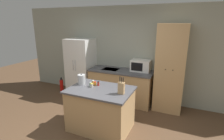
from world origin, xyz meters
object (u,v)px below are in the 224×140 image
Objects in this scene: microwave at (141,66)px; spice_bottle_green_herb at (93,83)px; refrigerator at (81,67)px; spice_bottle_short_red at (90,84)px; spice_bottle_pale_salt at (92,85)px; kettle at (82,79)px; pantry_cabinet at (170,69)px; knife_block at (121,88)px; fire_extinguisher at (62,86)px; spice_bottle_amber_oil at (98,84)px; spice_bottle_tall_dark at (95,84)px.

spice_bottle_green_herb is at bearing -116.45° from microwave.
refrigerator is 1.77m from spice_bottle_short_red.
kettle is (-0.28, 0.07, 0.07)m from spice_bottle_pale_salt.
pantry_cabinet is 25.81× the size of spice_bottle_pale_salt.
spice_bottle_green_herb is at bearing 109.04° from spice_bottle_pale_salt.
pantry_cabinet reaches higher than spice_bottle_green_herb.
spice_bottle_pale_salt is (-0.68, 0.07, -0.08)m from knife_block.
knife_block is at bearing -26.96° from fire_extinguisher.
knife_block is 0.97m from kettle.
refrigerator reaches higher than spice_bottle_green_herb.
refrigerator reaches higher than spice_bottle_short_red.
spice_bottle_short_red is at bearing -144.23° from spice_bottle_amber_oil.
refrigerator is 7.19× the size of kettle.
spice_bottle_amber_oil reaches higher than spice_bottle_pale_salt.
spice_bottle_green_herb is 0.37× the size of kettle.
kettle is at bearing 171.68° from knife_block.
kettle is (-0.96, 0.14, -0.01)m from knife_block.
refrigerator is 1.83m from spice_bottle_pale_salt.
pantry_cabinet reaches higher than spice_bottle_pale_salt.
spice_bottle_short_red is 0.37× the size of kettle.
kettle reaches higher than spice_bottle_short_red.
spice_bottle_short_red is (1.13, -1.35, 0.07)m from refrigerator.
spice_bottle_green_herb is at bearing -30.56° from fire_extinguisher.
knife_block is at bearing -8.32° from kettle.
spice_bottle_short_red is (-0.72, 0.11, -0.08)m from knife_block.
spice_bottle_pale_salt is (-0.62, -1.52, -0.13)m from microwave.
spice_bottle_green_herb is at bearing -47.62° from refrigerator.
spice_bottle_green_herb is (-0.14, 0.02, -0.00)m from spice_bottle_amber_oil.
refrigerator is 2.37m from knife_block.
spice_bottle_pale_salt is 0.30m from kettle.
pantry_cabinet is at bearing 43.62° from spice_bottle_tall_dark.
spice_bottle_green_herb is at bearing 154.92° from spice_bottle_tall_dark.
spice_bottle_tall_dark is 0.92× the size of spice_bottle_short_red.
pantry_cabinet reaches higher than knife_block.
spice_bottle_amber_oil is at bearing -29.18° from fire_extinguisher.
spice_bottle_green_herb is 0.16m from spice_bottle_pale_salt.
fire_extinguisher is at bearing 153.04° from knife_block.
spice_bottle_amber_oil reaches higher than spice_bottle_short_red.
knife_block is 3.79× the size of spice_bottle_green_herb.
spice_bottle_tall_dark is at bearing -171.21° from spice_bottle_amber_oil.
pantry_cabinet is 26.49× the size of spice_bottle_tall_dark.
kettle is at bearing -36.42° from fire_extinguisher.
spice_bottle_amber_oil is (-0.59, 0.21, -0.07)m from knife_block.
spice_bottle_short_red is (-0.06, -0.09, 0.00)m from spice_bottle_tall_dark.
spice_bottle_green_herb is (1.13, -1.24, 0.07)m from refrigerator.
spice_bottle_pale_salt is (0.05, -0.15, -0.00)m from spice_bottle_green_herb.
spice_bottle_amber_oil is 1.09× the size of spice_bottle_green_herb.
microwave is at bearing 173.31° from pantry_cabinet.
microwave is (1.81, 0.12, 0.20)m from refrigerator.
spice_bottle_pale_salt is at bearing -13.20° from kettle.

